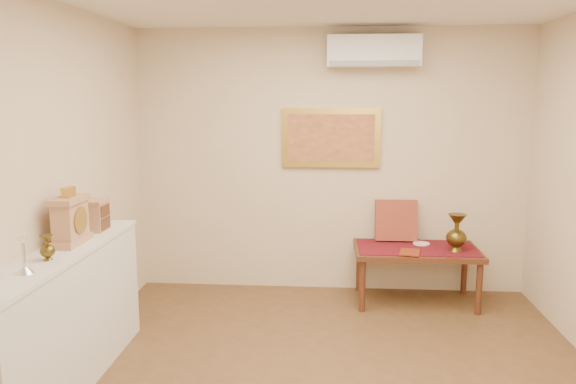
# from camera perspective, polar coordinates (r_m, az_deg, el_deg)

# --- Properties ---
(wall_back) EXTENTS (4.00, 0.02, 2.70)m
(wall_back) POSITION_cam_1_polar(r_m,az_deg,el_deg) (5.81, 4.36, 3.06)
(wall_back) COLOR beige
(wall_back) RESTS_ON ground
(wall_front) EXTENTS (4.00, 0.02, 2.70)m
(wall_front) POSITION_cam_1_polar(r_m,az_deg,el_deg) (1.43, 4.33, -17.79)
(wall_front) COLOR beige
(wall_front) RESTS_ON ground
(wall_left) EXTENTS (0.02, 4.50, 2.70)m
(wall_left) POSITION_cam_1_polar(r_m,az_deg,el_deg) (4.10, -24.85, -0.54)
(wall_left) COLOR beige
(wall_left) RESTS_ON ground
(candlestick) EXTENTS (0.10, 0.10, 0.22)m
(candlestick) POSITION_cam_1_polar(r_m,az_deg,el_deg) (3.66, -25.27, -5.86)
(candlestick) COLOR silver
(candlestick) RESTS_ON display_ledge
(brass_urn_small) EXTENTS (0.09, 0.09, 0.21)m
(brass_urn_small) POSITION_cam_1_polar(r_m,az_deg,el_deg) (3.90, -23.29, -4.87)
(brass_urn_small) COLOR brown
(brass_urn_small) RESTS_ON display_ledge
(table_cloth) EXTENTS (1.14, 0.59, 0.01)m
(table_cloth) POSITION_cam_1_polar(r_m,az_deg,el_deg) (5.66, 12.94, -5.55)
(table_cloth) COLOR maroon
(table_cloth) RESTS_ON low_table
(brass_urn_tall) EXTENTS (0.19, 0.19, 0.44)m
(brass_urn_tall) POSITION_cam_1_polar(r_m,az_deg,el_deg) (5.58, 16.77, -3.57)
(brass_urn_tall) COLOR brown
(brass_urn_tall) RESTS_ON table_cloth
(plate) EXTENTS (0.16, 0.16, 0.01)m
(plate) POSITION_cam_1_polar(r_m,az_deg,el_deg) (5.79, 13.39, -5.12)
(plate) COLOR white
(plate) RESTS_ON table_cloth
(menu) EXTENTS (0.23, 0.28, 0.01)m
(menu) POSITION_cam_1_polar(r_m,az_deg,el_deg) (5.45, 12.27, -5.99)
(menu) COLOR maroon
(menu) RESTS_ON table_cloth
(cushion) EXTENTS (0.42, 0.18, 0.43)m
(cushion) POSITION_cam_1_polar(r_m,az_deg,el_deg) (5.84, 10.91, -2.84)
(cushion) COLOR maroon
(cushion) RESTS_ON table_cloth
(display_ledge) EXTENTS (0.37, 2.02, 0.98)m
(display_ledge) POSITION_cam_1_polar(r_m,az_deg,el_deg) (4.24, -21.91, -12.08)
(display_ledge) COLOR silver
(display_ledge) RESTS_ON floor
(mantel_clock) EXTENTS (0.17, 0.36, 0.41)m
(mantel_clock) POSITION_cam_1_polar(r_m,az_deg,el_deg) (4.24, -21.22, -2.66)
(mantel_clock) COLOR tan
(mantel_clock) RESTS_ON display_ledge
(wooden_chest) EXTENTS (0.16, 0.21, 0.24)m
(wooden_chest) POSITION_cam_1_polar(r_m,az_deg,el_deg) (4.61, -18.93, -2.24)
(wooden_chest) COLOR tan
(wooden_chest) RESTS_ON display_ledge
(low_table) EXTENTS (1.20, 0.70, 0.55)m
(low_table) POSITION_cam_1_polar(r_m,az_deg,el_deg) (5.68, 12.91, -6.22)
(low_table) COLOR #542A19
(low_table) RESTS_ON floor
(painting) EXTENTS (1.00, 0.06, 0.60)m
(painting) POSITION_cam_1_polar(r_m,az_deg,el_deg) (5.76, 4.40, 5.50)
(painting) COLOR #B5943A
(painting) RESTS_ON wall_back
(ac_unit) EXTENTS (0.90, 0.25, 0.30)m
(ac_unit) POSITION_cam_1_polar(r_m,az_deg,el_deg) (5.67, 8.68, 13.94)
(ac_unit) COLOR silver
(ac_unit) RESTS_ON wall_back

